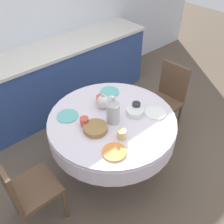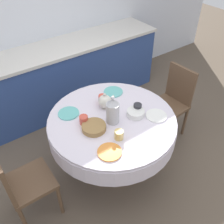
% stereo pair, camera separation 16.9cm
% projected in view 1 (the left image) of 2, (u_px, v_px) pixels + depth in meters
% --- Properties ---
extents(ground_plane, '(12.00, 12.00, 0.00)m').
position_uv_depth(ground_plane, '(112.00, 167.00, 2.94)').
color(ground_plane, brown).
extents(wall_back, '(7.00, 0.05, 2.60)m').
position_uv_depth(wall_back, '(21.00, 17.00, 3.11)').
color(wall_back, silver).
rests_on(wall_back, ground_plane).
extents(kitchen_counter, '(3.24, 0.64, 0.94)m').
position_uv_depth(kitchen_counter, '(45.00, 83.00, 3.45)').
color(kitchen_counter, '#2D4784').
rests_on(kitchen_counter, ground_plane).
extents(dining_table, '(1.28, 1.28, 0.76)m').
position_uv_depth(dining_table, '(112.00, 127.00, 2.53)').
color(dining_table, tan).
rests_on(dining_table, ground_plane).
extents(chair_left, '(0.43, 0.43, 0.93)m').
position_uv_depth(chair_left, '(167.00, 96.00, 3.14)').
color(chair_left, brown).
rests_on(chair_left, ground_plane).
extents(chair_right, '(0.41, 0.41, 0.93)m').
position_uv_depth(chair_right, '(24.00, 189.00, 2.12)').
color(chair_right, brown).
rests_on(chair_right, ground_plane).
extents(plate_near_left, '(0.21, 0.21, 0.01)m').
position_uv_depth(plate_near_left, '(114.00, 152.00, 2.11)').
color(plate_near_left, orange).
rests_on(plate_near_left, dining_table).
extents(cup_near_left, '(0.08, 0.08, 0.09)m').
position_uv_depth(cup_near_left, '(122.00, 134.00, 2.22)').
color(cup_near_left, '#DBB766').
rests_on(cup_near_left, dining_table).
extents(plate_near_right, '(0.21, 0.21, 0.01)m').
position_uv_depth(plate_near_right, '(155.00, 113.00, 2.50)').
color(plate_near_right, white).
rests_on(plate_near_right, dining_table).
extents(cup_near_right, '(0.08, 0.08, 0.09)m').
position_uv_depth(cup_near_right, '(136.00, 106.00, 2.53)').
color(cup_near_right, '#28282D').
rests_on(cup_near_right, dining_table).
extents(plate_far_left, '(0.21, 0.21, 0.01)m').
position_uv_depth(plate_far_left, '(68.00, 116.00, 2.47)').
color(plate_far_left, '#60BCB7').
rests_on(plate_far_left, dining_table).
extents(cup_far_left, '(0.08, 0.08, 0.09)m').
position_uv_depth(cup_far_left, '(84.00, 122.00, 2.35)').
color(cup_far_left, '#CC4C3D').
rests_on(cup_far_left, dining_table).
extents(plate_far_right, '(0.21, 0.21, 0.01)m').
position_uv_depth(plate_far_right, '(110.00, 92.00, 2.79)').
color(plate_far_right, '#60BCB7').
rests_on(plate_far_right, dining_table).
extents(cup_far_right, '(0.08, 0.08, 0.09)m').
position_uv_depth(cup_far_right, '(100.00, 99.00, 2.62)').
color(cup_far_right, '#CC4C3D').
rests_on(cup_far_right, dining_table).
extents(coffee_carafe, '(0.13, 0.13, 0.30)m').
position_uv_depth(coffee_carafe, '(113.00, 111.00, 2.34)').
color(coffee_carafe, '#B2B2B7').
rests_on(coffee_carafe, dining_table).
extents(teapot, '(0.19, 0.14, 0.18)m').
position_uv_depth(teapot, '(103.00, 102.00, 2.53)').
color(teapot, silver).
rests_on(teapot, dining_table).
extents(bread_basket, '(0.23, 0.23, 0.05)m').
position_uv_depth(bread_basket, '(95.00, 128.00, 2.31)').
color(bread_basket, olive).
rests_on(bread_basket, dining_table).
extents(fruit_bowl, '(0.18, 0.18, 0.06)m').
position_uv_depth(fruit_bowl, '(135.00, 112.00, 2.49)').
color(fruit_bowl, silver).
rests_on(fruit_bowl, dining_table).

